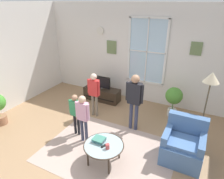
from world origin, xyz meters
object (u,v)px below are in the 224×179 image
Objects in this scene: person_black_shirt at (135,97)px; person_green_shirt at (76,110)px; coffee_table at (104,146)px; potted_plant_by_window at (174,98)px; book_stack at (99,140)px; cup at (108,146)px; person_pink_shirt at (83,114)px; tv_stand at (102,94)px; remote_near_books at (104,146)px; floor_lamp at (210,85)px; person_red_shirt at (94,90)px; armchair at (183,145)px; television at (102,82)px.

person_black_shirt is 1.39m from person_green_shirt.
coffee_table is 1.15m from person_green_shirt.
potted_plant_by_window is at bearing 45.66° from person_green_shirt.
cup is at bearing -23.45° from book_stack.
person_pink_shirt is at bearing -127.14° from potted_plant_by_window.
person_green_shirt is (0.35, -1.82, 0.45)m from tv_stand.
remote_near_books is 2.45m from floor_lamp.
coffee_table is 0.63× the size of person_red_shirt.
armchair is 1.66m from book_stack.
television is at bearing 118.22° from book_stack.
tv_stand is 2.69m from coffee_table.
armchair reaches higher than remote_near_books.
person_pink_shirt is at bearing -70.90° from person_red_shirt.
person_black_shirt reaches higher than remote_near_books.
remote_near_books is 0.09× the size of floor_lamp.
potted_plant_by_window is at bearing 52.86° from person_pink_shirt.
person_pink_shirt reaches higher than armchair.
person_black_shirt reaches higher than person_pink_shirt.
person_green_shirt is 1.25× the size of potted_plant_by_window.
potted_plant_by_window is (1.53, 2.02, -0.17)m from person_pink_shirt.
remote_near_books is (0.16, -0.07, -0.03)m from book_stack.
floor_lamp is at bearing -13.80° from tv_stand.
television is (0.00, -0.00, 0.41)m from tv_stand.
book_stack is at bearing 155.25° from remote_near_books.
remote_near_books is at bearing 159.06° from cup.
remote_near_books is at bearing -59.57° from tv_stand.
book_stack is at bearing -112.48° from potted_plant_by_window.
tv_stand is at bearing 166.20° from floor_lamp.
person_green_shirt is at bearing -134.34° from potted_plant_by_window.
coffee_table is at bearing -26.52° from person_green_shirt.
person_pink_shirt is 0.70× the size of floor_lamp.
person_black_shirt reaches higher than cup.
person_black_shirt is at bearing -34.96° from television.
cup reaches higher than book_stack.
armchair is 1.56m from remote_near_books.
book_stack is at bearing -61.78° from television.
person_red_shirt is (-1.18, 1.47, 0.30)m from cup.
potted_plant_by_window reaches higher than remote_near_books.
person_red_shirt reaches higher than potted_plant_by_window.
person_green_shirt is (-1.00, 0.50, 0.26)m from coffee_table.
book_stack reaches higher than coffee_table.
person_black_shirt reaches higher than television.
floor_lamp is at bearing 3.97° from person_red_shirt.
person_black_shirt is 1.18m from person_red_shirt.
person_red_shirt is at bearing 128.73° from cup.
remote_near_books is (-1.32, -0.82, 0.10)m from armchair.
potted_plant_by_window is (0.72, 2.44, 0.08)m from cup.
armchair reaches higher than coffee_table.
coffee_table is at bearing -52.99° from person_red_shirt.
coffee_table is 0.15m from cup.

